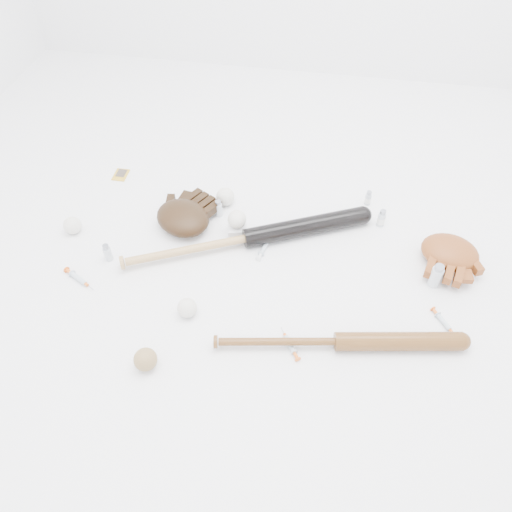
% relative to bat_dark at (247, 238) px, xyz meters
% --- Properties ---
extents(bat_dark, '(0.92, 0.49, 0.07)m').
position_rel_bat_dark_xyz_m(bat_dark, '(0.00, 0.00, 0.00)').
color(bat_dark, black).
rests_on(bat_dark, ground).
extents(bat_wood, '(0.81, 0.20, 0.06)m').
position_rel_bat_dark_xyz_m(bat_wood, '(0.36, -0.39, -0.01)').
color(bat_wood, brown).
rests_on(bat_wood, ground).
extents(glove_dark, '(0.35, 0.35, 0.09)m').
position_rel_bat_dark_xyz_m(glove_dark, '(-0.26, 0.05, 0.01)').
color(glove_dark, black).
rests_on(glove_dark, ground).
extents(glove_tan, '(0.30, 0.30, 0.09)m').
position_rel_bat_dark_xyz_m(glove_tan, '(0.73, 0.05, 0.01)').
color(glove_tan, brown).
rests_on(glove_tan, ground).
extents(trading_card, '(0.06, 0.08, 0.00)m').
position_rel_bat_dark_xyz_m(trading_card, '(-0.62, 0.31, -0.03)').
color(trading_card, '#BD9022').
rests_on(trading_card, ground).
extents(pedestal, '(0.09, 0.09, 0.04)m').
position_rel_bat_dark_xyz_m(pedestal, '(-0.05, 0.05, -0.02)').
color(pedestal, white).
rests_on(pedestal, ground).
extents(baseball_on_pedestal, '(0.07, 0.07, 0.07)m').
position_rel_bat_dark_xyz_m(baseball_on_pedestal, '(-0.05, 0.05, 0.04)').
color(baseball_on_pedestal, silver).
rests_on(baseball_on_pedestal, pedestal).
extents(baseball_left, '(0.07, 0.07, 0.07)m').
position_rel_bat_dark_xyz_m(baseball_left, '(-0.67, -0.05, -0.00)').
color(baseball_left, silver).
rests_on(baseball_left, ground).
extents(baseball_upper, '(0.07, 0.07, 0.07)m').
position_rel_bat_dark_xyz_m(baseball_upper, '(-0.13, 0.21, 0.00)').
color(baseball_upper, silver).
rests_on(baseball_upper, ground).
extents(baseball_mid, '(0.07, 0.07, 0.07)m').
position_rel_bat_dark_xyz_m(baseball_mid, '(-0.13, -0.35, -0.00)').
color(baseball_mid, silver).
rests_on(baseball_mid, ground).
extents(baseball_aged, '(0.07, 0.07, 0.07)m').
position_rel_bat_dark_xyz_m(baseball_aged, '(-0.21, -0.56, -0.00)').
color(baseball_aged, olive).
rests_on(baseball_aged, ground).
extents(syringe_0, '(0.16, 0.10, 0.02)m').
position_rel_bat_dark_xyz_m(syringe_0, '(-0.55, -0.27, -0.03)').
color(syringe_0, '#ADBCC6').
rests_on(syringe_0, ground).
extents(syringe_1, '(0.10, 0.13, 0.02)m').
position_rel_bat_dark_xyz_m(syringe_1, '(0.22, -0.41, -0.03)').
color(syringe_1, '#ADBCC6').
rests_on(syringe_1, ground).
extents(syringe_2, '(0.06, 0.15, 0.02)m').
position_rel_bat_dark_xyz_m(syringe_2, '(0.07, -0.01, -0.03)').
color(syringe_2, '#ADBCC6').
rests_on(syringe_2, ground).
extents(syringe_3, '(0.10, 0.13, 0.02)m').
position_rel_bat_dark_xyz_m(syringe_3, '(0.70, -0.24, -0.03)').
color(syringe_3, '#ADBCC6').
rests_on(syringe_3, ground).
extents(vial_0, '(0.03, 0.03, 0.08)m').
position_rel_bat_dark_xyz_m(vial_0, '(0.49, 0.20, 0.00)').
color(vial_0, silver).
rests_on(vial_0, ground).
extents(vial_1, '(0.02, 0.02, 0.06)m').
position_rel_bat_dark_xyz_m(vial_1, '(0.44, 0.31, -0.00)').
color(vial_1, silver).
rests_on(vial_1, ground).
extents(vial_2, '(0.03, 0.03, 0.07)m').
position_rel_bat_dark_xyz_m(vial_2, '(-0.14, 0.14, 0.00)').
color(vial_2, silver).
rests_on(vial_2, ground).
extents(vial_3, '(0.04, 0.04, 0.09)m').
position_rel_bat_dark_xyz_m(vial_3, '(0.68, -0.07, 0.01)').
color(vial_3, silver).
rests_on(vial_3, ground).
extents(vial_4, '(0.03, 0.03, 0.07)m').
position_rel_bat_dark_xyz_m(vial_4, '(-0.48, -0.16, 0.00)').
color(vial_4, silver).
rests_on(vial_4, ground).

